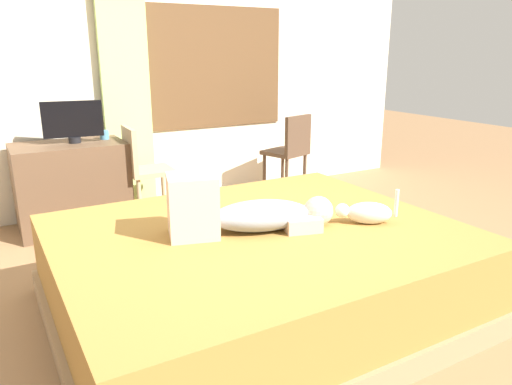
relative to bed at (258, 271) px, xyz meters
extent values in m
plane|color=olive|center=(0.05, -0.06, -0.25)|extent=(16.00, 16.00, 0.00)
cube|color=beige|center=(0.05, 2.43, 1.20)|extent=(6.40, 0.12, 2.90)
cube|color=brown|center=(0.90, 2.37, 1.07)|extent=(1.45, 0.02, 1.19)
cube|color=white|center=(0.90, 2.36, 1.07)|extent=(1.37, 0.02, 1.11)
cube|color=#997A56|center=(0.00, 0.00, -0.18)|extent=(2.26, 1.87, 0.14)
cube|color=olive|center=(0.00, 0.00, 0.07)|extent=(2.19, 1.81, 0.38)
ellipsoid|color=#8C939E|center=(0.01, -0.02, 0.35)|extent=(0.61, 0.41, 0.17)
sphere|color=beige|center=(0.33, -0.11, 0.35)|extent=(0.17, 0.17, 0.17)
cube|color=beige|center=(-0.36, 0.09, 0.43)|extent=(0.32, 0.30, 0.34)
cube|color=beige|center=(0.22, -0.08, 0.30)|extent=(0.27, 0.32, 0.08)
ellipsoid|color=silver|center=(0.60, -0.24, 0.33)|extent=(0.28, 0.24, 0.13)
sphere|color=silver|center=(0.48, -0.15, 0.34)|extent=(0.08, 0.08, 0.08)
cylinder|color=silver|center=(0.73, -0.33, 0.39)|extent=(0.03, 0.03, 0.16)
cube|color=brown|center=(-0.66, 2.03, 0.12)|extent=(0.90, 0.56, 0.74)
cylinder|color=black|center=(-0.60, 2.03, 0.51)|extent=(0.10, 0.10, 0.05)
cube|color=black|center=(-0.60, 2.03, 0.69)|extent=(0.48, 0.09, 0.30)
cylinder|color=teal|center=(-0.35, 2.09, 0.52)|extent=(0.08, 0.08, 0.08)
cylinder|color=tan|center=(0.14, 2.01, -0.03)|extent=(0.04, 0.04, 0.44)
cylinder|color=tan|center=(0.13, 1.71, -0.03)|extent=(0.04, 0.04, 0.44)
cylinder|color=tan|center=(-0.17, 2.03, -0.03)|extent=(0.04, 0.04, 0.44)
cylinder|color=tan|center=(-0.18, 1.72, -0.03)|extent=(0.04, 0.04, 0.44)
cube|color=tan|center=(-0.02, 1.87, 0.21)|extent=(0.40, 0.40, 0.04)
cube|color=tan|center=(-0.19, 1.87, 0.42)|extent=(0.06, 0.38, 0.38)
cylinder|color=#4C3828|center=(1.28, 2.06, -0.03)|extent=(0.04, 0.04, 0.44)
cylinder|color=#4C3828|center=(1.57, 2.15, -0.03)|extent=(0.04, 0.04, 0.44)
cylinder|color=#4C3828|center=(1.37, 1.77, -0.03)|extent=(0.04, 0.04, 0.44)
cylinder|color=#4C3828|center=(1.66, 1.86, -0.03)|extent=(0.04, 0.04, 0.44)
cube|color=#4C3828|center=(1.47, 1.96, 0.21)|extent=(0.48, 0.48, 0.04)
cube|color=#4C3828|center=(1.52, 1.80, 0.42)|extent=(0.37, 0.15, 0.38)
cube|color=#ADCC75|center=(-0.06, 2.31, 1.07)|extent=(0.44, 0.06, 2.65)
camera|label=1|loc=(-1.30, -2.23, 1.23)|focal=34.09mm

